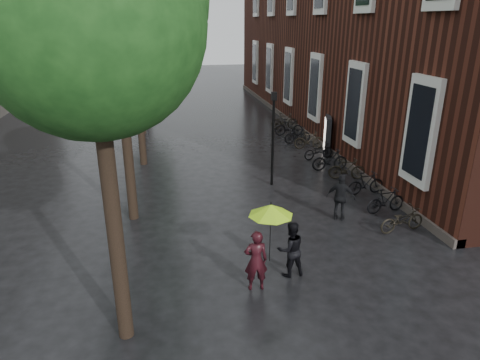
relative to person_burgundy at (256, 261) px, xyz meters
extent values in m
plane|color=black|center=(0.86, -2.16, -0.82)|extent=(120.00, 120.00, 0.00)
cube|color=#38160F|center=(11.36, 17.34, 5.18)|extent=(10.00, 33.00, 12.00)
cube|color=silver|center=(6.31, 3.34, 2.18)|extent=(0.25, 1.60, 3.60)
cube|color=black|center=(6.21, 3.34, 2.18)|extent=(0.10, 1.20, 3.00)
cube|color=silver|center=(6.31, 8.34, 2.18)|extent=(0.25, 1.60, 3.60)
cube|color=black|center=(6.21, 8.34, 2.18)|extent=(0.10, 1.20, 3.00)
cube|color=silver|center=(6.31, 13.34, 2.18)|extent=(0.25, 1.60, 3.60)
cube|color=black|center=(6.21, 13.34, 2.18)|extent=(0.10, 1.20, 3.00)
cube|color=silver|center=(6.31, 18.34, 2.18)|extent=(0.25, 1.60, 3.60)
cube|color=black|center=(6.21, 18.34, 2.18)|extent=(0.10, 1.20, 3.00)
cube|color=silver|center=(6.31, 23.34, 2.18)|extent=(0.25, 1.60, 3.60)
cube|color=black|center=(6.21, 23.34, 2.18)|extent=(0.10, 1.20, 3.00)
cube|color=silver|center=(6.31, 28.34, 2.18)|extent=(0.25, 1.60, 3.60)
cube|color=black|center=(6.21, 28.34, 2.18)|extent=(0.10, 1.20, 3.00)
cube|color=#3F3833|center=(6.46, 17.34, -0.67)|extent=(0.40, 33.00, 0.30)
cylinder|color=black|center=(-3.14, -1.16, 1.52)|extent=(0.32, 0.32, 4.68)
cylinder|color=black|center=(-3.24, 4.84, 1.44)|extent=(0.32, 0.32, 4.51)
cylinder|color=black|center=(-3.04, 10.84, 1.66)|extent=(0.32, 0.32, 4.95)
cylinder|color=black|center=(-3.19, 16.84, 1.38)|extent=(0.32, 0.32, 4.40)
cylinder|color=black|center=(-3.09, 22.84, 1.57)|extent=(0.32, 0.32, 4.79)
cylinder|color=black|center=(-3.14, 28.84, 1.46)|extent=(0.32, 0.32, 4.57)
imported|color=black|center=(0.00, 0.00, 0.00)|extent=(0.61, 0.42, 1.64)
imported|color=black|center=(1.04, 0.46, -0.04)|extent=(0.82, 0.67, 1.55)
cylinder|color=black|center=(0.44, 0.32, 0.48)|extent=(0.02, 0.02, 1.45)
cone|color=#A2E618|center=(0.44, 0.32, 1.20)|extent=(1.14, 1.14, 0.29)
cylinder|color=black|center=(0.44, 0.32, 1.39)|extent=(0.02, 0.02, 0.08)
imported|color=black|center=(3.72, 3.43, 0.00)|extent=(1.03, 0.83, 1.64)
imported|color=black|center=(5.33, 2.21, -0.40)|extent=(1.67, 0.79, 0.84)
imported|color=black|center=(5.55, 3.67, -0.36)|extent=(1.56, 0.63, 0.91)
imported|color=black|center=(5.63, 5.39, -0.36)|extent=(1.55, 0.54, 0.92)
imported|color=black|center=(5.60, 7.11, -0.35)|extent=(1.63, 0.78, 0.94)
imported|color=black|center=(5.32, 8.35, -0.32)|extent=(1.68, 0.48, 1.00)
imported|color=black|center=(5.42, 10.07, -0.40)|extent=(1.69, 0.91, 0.84)
imported|color=black|center=(5.55, 11.84, -0.33)|extent=(1.65, 0.53, 0.98)
imported|color=black|center=(5.30, 13.05, -0.35)|extent=(1.60, 0.64, 0.94)
imported|color=black|center=(5.31, 14.73, -0.32)|extent=(1.73, 0.78, 1.01)
imported|color=black|center=(5.50, 16.34, -0.31)|extent=(1.73, 0.55, 1.03)
cube|color=black|center=(6.17, 10.91, 0.14)|extent=(0.26, 1.27, 1.91)
cube|color=beige|center=(6.03, 10.91, 0.19)|extent=(0.04, 1.07, 1.57)
cylinder|color=black|center=(2.27, 7.06, 0.98)|extent=(0.11, 0.11, 3.59)
cube|color=black|center=(2.27, 7.06, 2.86)|extent=(0.20, 0.20, 0.31)
sphere|color=#FFE5B2|center=(2.27, 7.06, 2.86)|extent=(0.16, 0.16, 0.16)
cylinder|color=#262628|center=(-2.92, 16.84, 0.53)|extent=(0.06, 0.06, 2.70)
cylinder|color=navy|center=(-2.81, 16.84, 1.88)|extent=(0.03, 0.54, 0.54)
camera|label=1|loc=(-2.10, -9.04, 5.63)|focal=32.00mm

